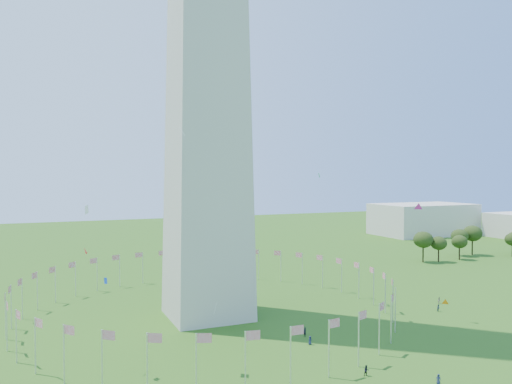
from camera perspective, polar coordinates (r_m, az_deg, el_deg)
flag_ring at (r=113.02m, az=-5.56°, el=-11.74°), size 80.24×80.24×9.00m
gov_building_east_a at (r=275.72m, az=18.54°, el=-2.96°), size 50.00×30.00×16.00m
kites_aloft at (r=86.67m, az=4.33°, el=-6.12°), size 100.49×62.23×35.60m
tree_line_east at (r=204.23m, az=22.73°, el=-5.56°), size 53.32×15.54×11.33m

